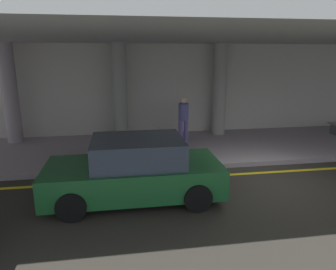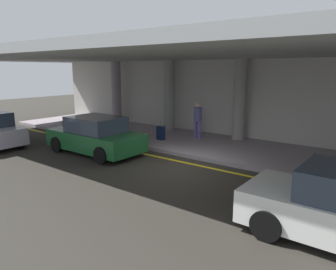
% 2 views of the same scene
% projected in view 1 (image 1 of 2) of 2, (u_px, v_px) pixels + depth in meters
% --- Properties ---
extents(ground_plane, '(60.00, 60.00, 0.00)m').
position_uv_depth(ground_plane, '(268.00, 179.00, 8.77)').
color(ground_plane, '#2C2A24').
extents(sidewalk, '(26.00, 4.20, 0.15)m').
position_uv_depth(sidewalk, '(230.00, 145.00, 11.71)').
color(sidewalk, gray).
rests_on(sidewalk, ground).
extents(lane_stripe_yellow, '(26.00, 0.14, 0.01)m').
position_uv_depth(lane_stripe_yellow, '(261.00, 173.00, 9.20)').
color(lane_stripe_yellow, yellow).
rests_on(lane_stripe_yellow, ground).
extents(support_column_far_left, '(0.56, 0.56, 3.65)m').
position_uv_depth(support_column_far_left, '(10.00, 94.00, 11.48)').
color(support_column_far_left, gray).
rests_on(support_column_far_left, sidewalk).
extents(support_column_left_mid, '(0.56, 0.56, 3.65)m').
position_uv_depth(support_column_left_mid, '(120.00, 92.00, 12.08)').
color(support_column_left_mid, gray).
rests_on(support_column_left_mid, sidewalk).
extents(support_column_center, '(0.56, 0.56, 3.65)m').
position_uv_depth(support_column_center, '(219.00, 90.00, 12.68)').
color(support_column_center, gray).
rests_on(support_column_center, sidewalk).
extents(ceiling_overhang, '(28.00, 13.20, 0.30)m').
position_uv_depth(ceiling_overhang, '(241.00, 36.00, 10.26)').
color(ceiling_overhang, '#969A9B').
rests_on(ceiling_overhang, support_column_far_left).
extents(terminal_back_wall, '(26.00, 0.30, 3.80)m').
position_uv_depth(terminal_back_wall, '(214.00, 90.00, 13.40)').
color(terminal_back_wall, '#BAB6AD').
rests_on(terminal_back_wall, ground).
extents(car_dark_green, '(4.10, 1.92, 1.50)m').
position_uv_depth(car_dark_green, '(135.00, 171.00, 7.42)').
color(car_dark_green, '#184F26').
rests_on(car_dark_green, ground).
extents(traveler_with_luggage, '(0.38, 0.38, 1.68)m').
position_uv_depth(traveler_with_luggage, '(184.00, 116.00, 11.82)').
color(traveler_with_luggage, '#5E509F').
rests_on(traveler_with_luggage, sidewalk).
extents(suitcase_upright_primary, '(0.36, 0.22, 0.90)m').
position_uv_depth(suitcase_upright_primary, '(158.00, 144.00, 10.53)').
color(suitcase_upright_primary, '#112244').
rests_on(suitcase_upright_primary, sidewalk).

